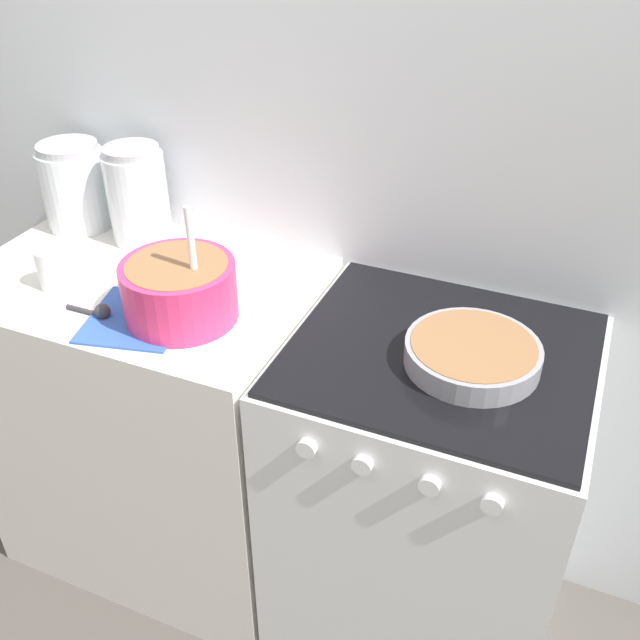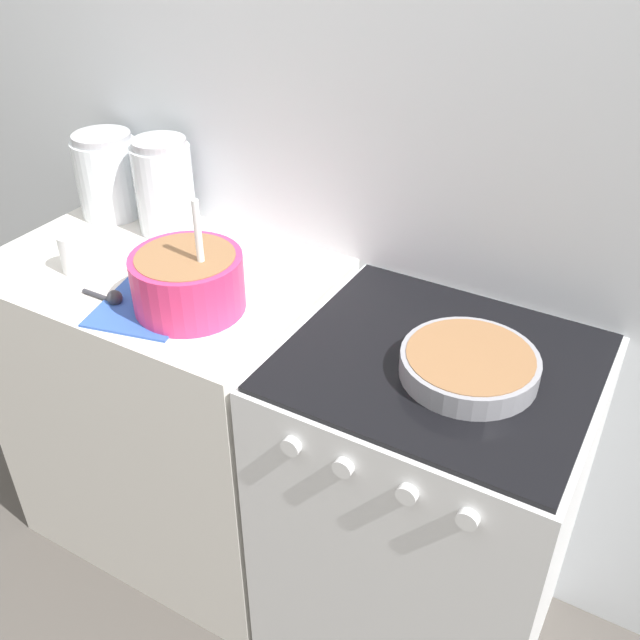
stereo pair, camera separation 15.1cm
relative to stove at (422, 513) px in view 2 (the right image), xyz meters
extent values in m
cube|color=silver|center=(-0.34, 0.32, 0.73)|extent=(4.72, 0.05, 2.40)
cube|color=silver|center=(-0.77, 0.00, 0.00)|extent=(0.86, 0.59, 0.94)
cube|color=silver|center=(0.00, 0.00, -0.01)|extent=(0.65, 0.59, 0.93)
cube|color=black|center=(0.00, 0.00, 0.46)|extent=(0.63, 0.57, 0.01)
cylinder|color=white|center=(-0.18, -0.30, 0.39)|extent=(0.04, 0.02, 0.04)
cylinder|color=white|center=(-0.07, -0.30, 0.39)|extent=(0.04, 0.02, 0.04)
cylinder|color=white|center=(0.07, -0.30, 0.39)|extent=(0.04, 0.02, 0.04)
cylinder|color=white|center=(0.18, -0.30, 0.39)|extent=(0.04, 0.02, 0.04)
cylinder|color=#E0336B|center=(-0.58, -0.10, 0.54)|extent=(0.25, 0.25, 0.13)
cylinder|color=#8C603D|center=(-0.58, -0.10, 0.57)|extent=(0.22, 0.22, 0.07)
cylinder|color=white|center=(-0.53, -0.10, 0.62)|extent=(0.02, 0.02, 0.26)
cylinder|color=gray|center=(0.07, -0.02, 0.50)|extent=(0.28, 0.28, 0.05)
cylinder|color=#8C603D|center=(0.07, -0.02, 0.50)|extent=(0.26, 0.26, 0.04)
cylinder|color=silver|center=(-1.08, 0.19, 0.58)|extent=(0.18, 0.18, 0.22)
cylinder|color=tan|center=(-1.08, 0.19, 0.53)|extent=(0.15, 0.15, 0.13)
cylinder|color=#B2B2B7|center=(-1.08, 0.19, 0.70)|extent=(0.16, 0.16, 0.02)
cylinder|color=silver|center=(-0.88, 0.19, 0.59)|extent=(0.16, 0.16, 0.24)
cylinder|color=olive|center=(-0.88, 0.19, 0.54)|extent=(0.14, 0.14, 0.14)
cylinder|color=#B2B2B7|center=(-0.88, 0.19, 0.72)|extent=(0.14, 0.14, 0.02)
cylinder|color=silver|center=(-0.93, -0.11, 0.52)|extent=(0.06, 0.06, 0.10)
cube|color=#3359B2|center=(-0.66, -0.15, 0.47)|extent=(0.26, 0.27, 0.01)
cylinder|color=#333338|center=(-0.79, -0.18, 0.48)|extent=(0.09, 0.01, 0.01)
sphere|color=#333338|center=(-0.74, -0.18, 0.49)|extent=(0.04, 0.04, 0.04)
camera|label=1|loc=(0.24, -1.22, 1.37)|focal=40.00mm
camera|label=2|loc=(0.37, -1.15, 1.37)|focal=40.00mm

